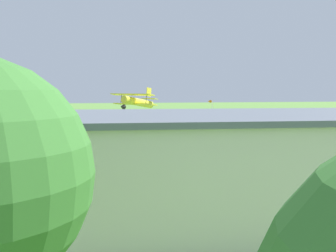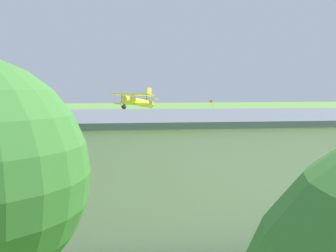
% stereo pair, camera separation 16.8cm
% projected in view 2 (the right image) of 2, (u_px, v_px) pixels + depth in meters
% --- Properties ---
extents(ground_plane, '(400.00, 400.00, 0.00)m').
position_uv_depth(ground_plane, '(180.00, 144.00, 65.44)').
color(ground_plane, '#568438').
extents(hangar, '(32.14, 14.39, 7.67)m').
position_uv_depth(hangar, '(285.00, 168.00, 26.80)').
color(hangar, beige).
rests_on(hangar, ground_plane).
extents(biplane, '(7.24, 7.26, 3.89)m').
position_uv_depth(biplane, '(137.00, 102.00, 56.65)').
color(biplane, yellow).
extents(car_green, '(1.89, 4.59, 1.58)m').
position_uv_depth(car_green, '(84.00, 177.00, 37.49)').
color(car_green, '#1E6B38').
rests_on(car_green, ground_plane).
extents(car_grey, '(2.10, 4.73, 1.61)m').
position_uv_depth(car_grey, '(10.00, 176.00, 37.64)').
color(car_grey, slate).
rests_on(car_grey, ground_plane).
extents(person_watching_takeoff, '(0.45, 0.45, 1.70)m').
position_uv_depth(person_watching_takeoff, '(117.00, 172.00, 39.75)').
color(person_watching_takeoff, '#B23333').
rests_on(person_watching_takeoff, ground_plane).
extents(person_crossing_taxiway, '(0.48, 0.48, 1.53)m').
position_uv_depth(person_crossing_taxiway, '(153.00, 164.00, 44.00)').
color(person_crossing_taxiway, orange).
rests_on(person_crossing_taxiway, ground_plane).
extents(person_near_hangar_door, '(0.54, 0.54, 1.78)m').
position_uv_depth(person_near_hangar_door, '(200.00, 161.00, 45.16)').
color(person_near_hangar_door, '#72338C').
rests_on(person_near_hangar_door, ground_plane).
extents(person_by_parked_cars, '(0.42, 0.42, 1.74)m').
position_uv_depth(person_by_parked_cars, '(71.00, 165.00, 43.35)').
color(person_by_parked_cars, '#B23333').
rests_on(person_by_parked_cars, ground_plane).
extents(windsock, '(1.17, 1.39, 6.96)m').
position_uv_depth(windsock, '(210.00, 104.00, 84.33)').
color(windsock, silver).
rests_on(windsock, ground_plane).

